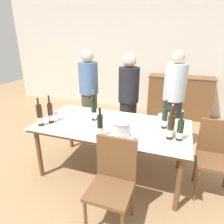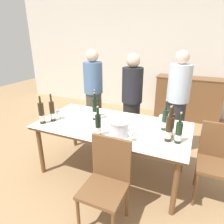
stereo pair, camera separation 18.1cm
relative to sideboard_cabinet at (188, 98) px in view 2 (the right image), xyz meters
The scene contains 24 objects.
ground_plane 2.70m from the sideboard_cabinet, 107.21° to the right, with size 12.00×12.00×0.00m, color #A37F56.
back_wall 1.24m from the sideboard_cabinet, 159.75° to the left, with size 8.00×0.10×2.80m.
sideboard_cabinet is the anchor object (origin of this frame).
dining_table 2.66m from the sideboard_cabinet, 107.21° to the right, with size 1.99×1.01×0.74m.
ice_bucket 2.85m from the sideboard_cabinet, 102.00° to the right, with size 0.23×0.23×0.18m.
wine_bottle_0 2.70m from the sideboard_cabinet, 88.65° to the right, with size 0.07×0.07×0.36m.
wine_bottle_1 2.65m from the sideboard_cabinet, 115.40° to the right, with size 0.07×0.07×0.40m.
wine_bottle_2 2.44m from the sideboard_cabinet, 93.14° to the right, with size 0.07×0.07×0.39m.
wine_bottle_3 2.62m from the sideboard_cabinet, 90.82° to the right, with size 0.08×0.08×0.39m.
wine_bottle_4 2.72m from the sideboard_cabinet, 113.46° to the right, with size 0.07×0.07×0.39m.
wine_bottle_5 2.71m from the sideboard_cabinet, 90.90° to the right, with size 0.08×0.08×0.41m.
wine_bottle_6 3.34m from the sideboard_cabinet, 119.96° to the right, with size 0.07×0.07×0.38m.
wine_bottle_7 3.01m from the sideboard_cabinet, 105.76° to the right, with size 0.07×0.07×0.36m.
wine_bottle_8 3.19m from the sideboard_cabinet, 119.96° to the right, with size 0.07×0.07×0.38m.
wine_glass_0 2.30m from the sideboard_cabinet, 94.95° to the right, with size 0.08×0.08×0.14m.
wine_glass_1 3.09m from the sideboard_cabinet, 120.82° to the right, with size 0.08×0.08×0.14m.
wine_glass_2 2.20m from the sideboard_cabinet, 93.11° to the right, with size 0.07×0.07×0.13m.
wine_glass_3 2.78m from the sideboard_cabinet, 111.52° to the right, with size 0.08×0.08×0.14m.
wine_glass_4 2.90m from the sideboard_cabinet, 98.34° to the right, with size 0.07×0.07×0.13m.
chair_near_front 3.31m from the sideboard_cabinet, 98.97° to the right, with size 0.42×0.42×0.92m.
chair_right_end 2.51m from the sideboard_cabinet, 78.38° to the right, with size 0.42×0.42×0.91m.
person_host 2.31m from the sideboard_cabinet, 131.40° to the right, with size 0.33×0.33×1.63m.
person_guest_left 1.95m from the sideboard_cabinet, 113.75° to the right, with size 0.33×0.33×1.59m.
person_guest_right 1.74m from the sideboard_cabinet, 92.54° to the right, with size 0.33×0.33×1.66m.
Camera 2 is at (0.97, -2.19, 1.84)m, focal length 32.00 mm.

